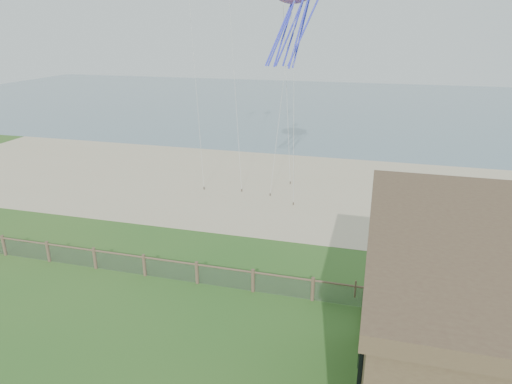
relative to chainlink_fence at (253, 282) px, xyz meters
The scene contains 6 objects.
ground 6.03m from the chainlink_fence, 90.00° to the right, with size 160.00×160.00×0.00m, color #265B1F.
sand_beach 16.01m from the chainlink_fence, 90.00° to the left, with size 72.00×20.00×0.02m, color tan.
ocean 60.00m from the chainlink_fence, 90.00° to the left, with size 160.00×68.00×0.02m, color slate.
chainlink_fence is the anchor object (origin of this frame).
picnic_table 8.37m from the chainlink_fence, 27.68° to the right, with size 1.84×1.39×0.78m, color brown, non-canonical shape.
octopus_kite 16.59m from the chainlink_fence, 91.98° to the left, with size 3.20×2.26×6.59m, color #ED5725, non-canonical shape.
Camera 1 is at (5.33, -13.15, 12.57)m, focal length 32.00 mm.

